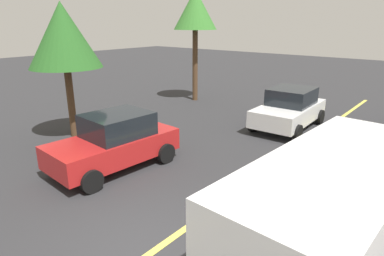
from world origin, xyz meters
TOP-DOWN VIEW (x-y plane):
  - ground_plane at (0.00, 0.00)m, footprint 80.00×80.00m
  - lane_marking_centre at (3.00, 0.00)m, footprint 28.00×0.16m
  - white_van at (1.66, -2.78)m, footprint 5.30×2.49m
  - car_white_far_lane at (9.34, 1.34)m, footprint 4.06×2.16m
  - car_red_approaching at (2.11, 3.77)m, footprint 4.00×2.20m
  - tree_left_verge at (10.84, 7.66)m, footprint 2.32×2.32m
  - tree_centre_verge at (2.93, 7.41)m, footprint 2.63×2.63m

SIDE VIEW (x-z plane):
  - ground_plane at x=0.00m, z-range 0.00..0.00m
  - lane_marking_centre at x=3.00m, z-range 0.00..0.01m
  - car_white_far_lane at x=9.34m, z-range 0.00..1.66m
  - car_red_approaching at x=2.11m, z-range -0.01..1.69m
  - white_van at x=1.66m, z-range 0.17..2.37m
  - tree_centre_verge at x=2.93m, z-range 1.31..6.33m
  - tree_left_verge at x=10.84m, z-range 1.86..7.81m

